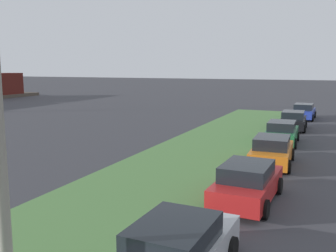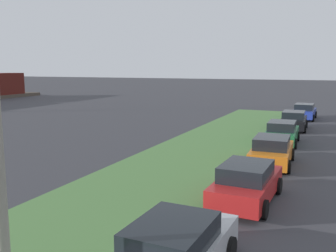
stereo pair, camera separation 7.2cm
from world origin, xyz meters
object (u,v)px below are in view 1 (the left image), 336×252
streetlight (12,95)px  parked_car_silver (176,251)px  parked_car_red (247,183)px  parked_car_blue (304,112)px  parked_car_green (282,133)px  parked_car_orange (272,151)px  parked_car_black (293,121)px

streetlight → parked_car_silver: bearing=-40.2°
parked_car_red → parked_car_blue: bearing=1.3°
parked_car_silver → parked_car_blue: (30.07, -0.58, 0.00)m
parked_car_blue → parked_car_red: bearing=-179.0°
parked_car_green → parked_car_blue: same height
parked_car_red → parked_car_green: same height
parked_car_red → parked_car_orange: size_ratio=1.00×
parked_car_silver → parked_car_red: (5.81, -0.40, 0.00)m
parked_car_blue → parked_car_black: bearing=178.9°
parked_car_silver → parked_car_green: 17.23m
parked_car_silver → parked_car_green: bearing=0.8°
parked_car_black → parked_car_orange: bearing=178.9°
parked_car_silver → parked_car_blue: size_ratio=1.00×
parked_car_red → parked_car_black: size_ratio=1.00×
parked_car_orange → parked_car_green: size_ratio=1.01×
parked_car_orange → parked_car_blue: same height
parked_car_silver → parked_car_orange: same height
parked_car_orange → parked_car_blue: (18.51, -0.17, 0.00)m
parked_car_red → streetlight: size_ratio=0.58×
parked_car_orange → parked_car_black: (11.78, 0.13, 0.00)m
parked_car_silver → parked_car_orange: size_ratio=0.99×
parked_car_silver → parked_car_black: bearing=0.7°
parked_car_silver → streetlight: streetlight is taller
parked_car_green → parked_car_red: bearing=179.5°
parked_car_orange → streetlight: bearing=167.4°
parked_car_red → streetlight: streetlight is taller
parked_car_red → parked_car_orange: (5.75, -0.02, 0.00)m
parked_car_red → parked_car_green: (11.42, 0.22, 0.00)m
parked_car_green → streetlight: size_ratio=0.58×
parked_car_green → parked_car_black: same height
parked_car_orange → parked_car_blue: 18.51m
parked_car_silver → streetlight: (-2.50, 2.11, 3.67)m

